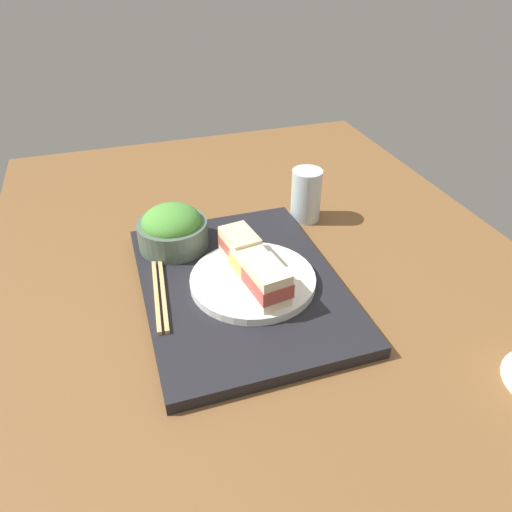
{
  "coord_description": "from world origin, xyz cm",
  "views": [
    {
      "loc": [
        65.23,
        -23.65,
        52.6
      ],
      "look_at": [
        0.57,
        -2.74,
        5.0
      ],
      "focal_mm": 33.57,
      "sensor_mm": 36.0,
      "label": 1
    }
  ],
  "objects_px": {
    "sandwich_plate": "(253,280)",
    "sandwich_far": "(267,282)",
    "drinking_glass": "(306,195)",
    "sandwich_middle": "(253,265)",
    "sandwich_near": "(240,246)",
    "salad_bowl": "(172,229)",
    "chopsticks_pair": "(160,294)"
  },
  "relations": [
    {
      "from": "sandwich_near",
      "to": "sandwich_middle",
      "type": "bearing_deg",
      "value": 5.78
    },
    {
      "from": "sandwich_plate",
      "to": "chopsticks_pair",
      "type": "bearing_deg",
      "value": -95.31
    },
    {
      "from": "sandwich_near",
      "to": "sandwich_plate",
      "type": "bearing_deg",
      "value": 5.78
    },
    {
      "from": "chopsticks_pair",
      "to": "salad_bowl",
      "type": "bearing_deg",
      "value": 161.21
    },
    {
      "from": "sandwich_plate",
      "to": "salad_bowl",
      "type": "distance_m",
      "value": 0.19
    },
    {
      "from": "sandwich_near",
      "to": "chopsticks_pair",
      "type": "xyz_separation_m",
      "value": [
        0.04,
        -0.15,
        -0.04
      ]
    },
    {
      "from": "sandwich_middle",
      "to": "salad_bowl",
      "type": "bearing_deg",
      "value": -145.84
    },
    {
      "from": "chopsticks_pair",
      "to": "drinking_glass",
      "type": "xyz_separation_m",
      "value": [
        -0.19,
        0.34,
        0.03
      ]
    },
    {
      "from": "sandwich_middle",
      "to": "sandwich_far",
      "type": "relative_size",
      "value": 1.0
    },
    {
      "from": "sandwich_plate",
      "to": "drinking_glass",
      "type": "bearing_deg",
      "value": 138.67
    },
    {
      "from": "sandwich_far",
      "to": "chopsticks_pair",
      "type": "distance_m",
      "value": 0.18
    },
    {
      "from": "sandwich_far",
      "to": "drinking_glass",
      "type": "xyz_separation_m",
      "value": [
        -0.27,
        0.18,
        -0.01
      ]
    },
    {
      "from": "drinking_glass",
      "to": "salad_bowl",
      "type": "bearing_deg",
      "value": -79.99
    },
    {
      "from": "sandwich_plate",
      "to": "drinking_glass",
      "type": "xyz_separation_m",
      "value": [
        -0.21,
        0.18,
        0.03
      ]
    },
    {
      "from": "sandwich_middle",
      "to": "sandwich_far",
      "type": "distance_m",
      "value": 0.06
    },
    {
      "from": "sandwich_near",
      "to": "chopsticks_pair",
      "type": "height_order",
      "value": "sandwich_near"
    },
    {
      "from": "sandwich_plate",
      "to": "sandwich_middle",
      "type": "relative_size",
      "value": 2.53
    },
    {
      "from": "sandwich_middle",
      "to": "drinking_glass",
      "type": "relative_size",
      "value": 0.76
    },
    {
      "from": "sandwich_near",
      "to": "sandwich_far",
      "type": "xyz_separation_m",
      "value": [
        0.11,
        0.01,
        0.0
      ]
    },
    {
      "from": "sandwich_near",
      "to": "sandwich_far",
      "type": "relative_size",
      "value": 0.98
    },
    {
      "from": "sandwich_far",
      "to": "drinking_glass",
      "type": "distance_m",
      "value": 0.32
    },
    {
      "from": "chopsticks_pair",
      "to": "drinking_glass",
      "type": "distance_m",
      "value": 0.39
    },
    {
      "from": "sandwich_near",
      "to": "chopsticks_pair",
      "type": "distance_m",
      "value": 0.16
    },
    {
      "from": "chopsticks_pair",
      "to": "sandwich_near",
      "type": "bearing_deg",
      "value": 105.71
    },
    {
      "from": "sandwich_far",
      "to": "salad_bowl",
      "type": "height_order",
      "value": "salad_bowl"
    },
    {
      "from": "sandwich_near",
      "to": "salad_bowl",
      "type": "relative_size",
      "value": 0.63
    },
    {
      "from": "sandwich_plate",
      "to": "chopsticks_pair",
      "type": "relative_size",
      "value": 1.15
    },
    {
      "from": "sandwich_near",
      "to": "salad_bowl",
      "type": "xyz_separation_m",
      "value": [
        -0.1,
        -0.1,
        -0.0
      ]
    },
    {
      "from": "sandwich_far",
      "to": "drinking_glass",
      "type": "relative_size",
      "value": 0.76
    },
    {
      "from": "sandwich_near",
      "to": "chopsticks_pair",
      "type": "bearing_deg",
      "value": -74.29
    },
    {
      "from": "sandwich_plate",
      "to": "sandwich_far",
      "type": "distance_m",
      "value": 0.07
    },
    {
      "from": "sandwich_plate",
      "to": "sandwich_near",
      "type": "height_order",
      "value": "sandwich_near"
    }
  ]
}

